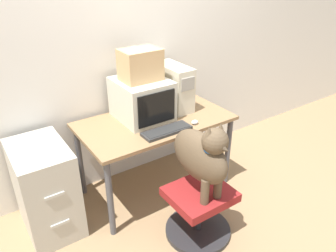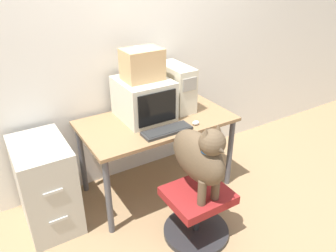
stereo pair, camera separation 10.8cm
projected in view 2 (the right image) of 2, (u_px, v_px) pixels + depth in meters
ground_plane at (178, 208)px, 2.94m from camera, size 12.00×12.00×0.00m
wall_back at (132, 45)px, 2.94m from camera, size 8.00×0.05×2.60m
desk at (157, 128)px, 2.92m from camera, size 1.33×0.73×0.73m
crt_monitor at (144, 99)px, 2.85m from camera, size 0.42×0.49×0.35m
pc_tower at (176, 87)px, 3.01m from camera, size 0.19×0.43×0.41m
keyboard at (167, 131)px, 2.67m from camera, size 0.42×0.15×0.03m
computer_mouse at (196, 123)px, 2.78m from camera, size 0.06×0.05×0.04m
office_chair at (197, 212)px, 2.57m from camera, size 0.53×0.53×0.42m
dog at (200, 156)px, 2.33m from camera, size 0.22×0.55×0.61m
filing_cabinet at (46, 185)px, 2.63m from camera, size 0.40×0.60×0.75m
cardboard_box at (142, 64)px, 2.71m from camera, size 0.32×0.24×0.26m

